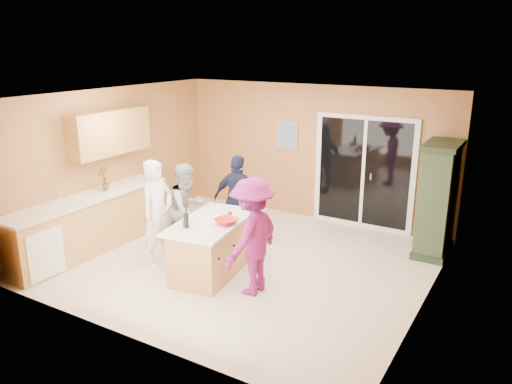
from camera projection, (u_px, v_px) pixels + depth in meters
The scene contains 22 objects.
floor at pixel (245, 261), 7.93m from camera, with size 5.50×5.50×0.00m, color white.
ceiling at pixel (244, 96), 7.19m from camera, with size 5.50×5.00×0.10m, color white.
wall_back at pixel (312, 153), 9.62m from camera, with size 5.50×0.10×2.60m, color tan.
wall_front at pixel (125, 235), 5.50m from camera, with size 5.50×0.10×2.60m, color tan.
wall_left at pixel (113, 162), 8.90m from camera, with size 0.10×5.00×2.60m, color tan.
wall_right at pixel (431, 213), 6.22m from camera, with size 0.10×5.00×2.60m, color tan.
left_cabinet_run at pixel (83, 227), 8.13m from camera, with size 0.65×3.05×1.24m.
upper_cabinets at pixel (109, 132), 8.48m from camera, with size 0.35×1.60×0.75m, color tan.
sliding_door at pixel (364, 173), 9.15m from camera, with size 1.90×0.07×2.10m.
framed_picture at pixel (287, 135), 9.78m from camera, with size 0.46×0.04×0.56m.
kitchen_island at pixel (212, 249), 7.44m from camera, with size 1.08×1.69×0.83m.
green_hutch at pixel (438, 201), 8.02m from camera, with size 0.53×1.01×1.85m.
woman_white at pixel (158, 213), 7.63m from camera, with size 0.61×0.40×1.67m, color white.
woman_grey at pixel (188, 209), 8.03m from camera, with size 0.74×0.58×1.52m, color #A7A7AA.
woman_navy at pixel (239, 200), 8.45m from camera, with size 0.91×0.38×1.55m, color #1A223A.
woman_magenta at pixel (252, 236), 6.75m from camera, with size 1.06×0.61×1.64m, color #831C65.
serving_bowl at pixel (226, 221), 7.18m from camera, with size 0.32×0.32×0.08m, color red.
tulip_vase at pixel (104, 179), 8.37m from camera, with size 0.22×0.15×0.42m, color red.
tumbler_near at pixel (185, 223), 7.09m from camera, with size 0.06×0.06×0.09m, color red.
tumbler_far at pixel (230, 215), 7.42m from camera, with size 0.07×0.07×0.10m, color red.
wine_bottle at pixel (186, 220), 7.00m from camera, with size 0.07×0.07×0.29m.
white_plate at pixel (220, 217), 7.44m from camera, with size 0.21×0.21×0.01m, color white.
Camera 1 is at (3.86, -6.18, 3.33)m, focal length 35.00 mm.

